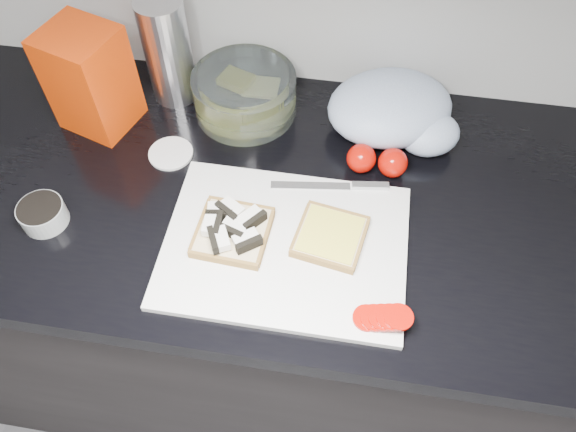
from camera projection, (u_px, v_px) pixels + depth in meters
The scene contains 14 objects.
base_cabinet at pixel (245, 300), 1.40m from camera, with size 3.50×0.60×0.86m, color black.
countertop at pixel (230, 189), 1.03m from camera, with size 3.50×0.64×0.04m, color black.
cutting_board at pixel (285, 246), 0.93m from camera, with size 0.40×0.30×0.01m, color silver.
bread_left at pixel (232, 230), 0.93m from camera, with size 0.13×0.13×0.04m.
bread_right at pixel (330, 236), 0.93m from camera, with size 0.13×0.13×0.02m.
tomato_slices at pixel (383, 318), 0.84m from camera, with size 0.10×0.06×0.02m.
knife at pixel (345, 186), 0.99m from camera, with size 0.21×0.04×0.01m.
seed_tub at pixel (42, 213), 0.95m from camera, with size 0.08×0.08×0.04m.
tub_lid at pixel (171, 153), 1.05m from camera, with size 0.08×0.08×0.01m, color silver.
glass_bowl at pixel (245, 94), 1.09m from camera, with size 0.20×0.20×0.08m.
bread_bag at pixel (90, 79), 1.03m from camera, with size 0.13×0.12×0.20m, color red.
steel_canister at pixel (168, 51), 1.07m from camera, with size 0.09×0.09×0.21m, color silver.
grocery_bag at pixel (395, 111), 1.05m from camera, with size 0.29×0.26×0.10m.
whole_tomatoes at pixel (377, 161), 1.01m from camera, with size 0.11×0.06×0.05m.
Camera 1 is at (0.21, 0.58, 1.69)m, focal length 35.00 mm.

